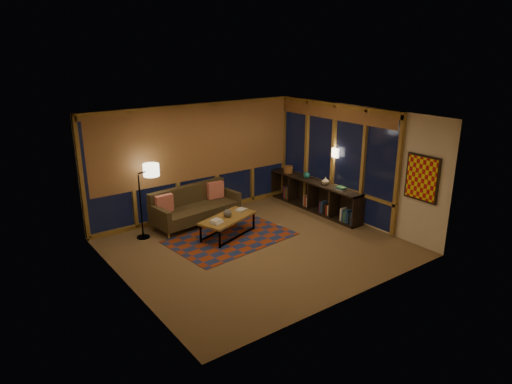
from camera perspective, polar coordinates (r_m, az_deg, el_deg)
floor at (r=9.49m, az=0.19°, el=-6.89°), size 5.50×5.00×0.01m
ceiling at (r=8.71m, az=0.21°, el=9.45°), size 5.50×5.00×0.01m
walls at (r=9.01m, az=0.20°, el=0.92°), size 5.51×5.01×2.70m
window_wall_back at (r=10.98m, az=-7.38°, el=3.91°), size 5.30×0.16×2.60m
window_wall_right at (r=11.16m, az=9.49°, el=4.03°), size 0.16×3.70×2.60m
wall_art at (r=9.67m, az=20.02°, el=1.63°), size 0.06×0.74×0.94m
wall_sconce at (r=10.97m, az=9.88°, el=4.84°), size 0.12×0.18×0.22m
sofa at (r=10.65m, az=-7.50°, el=-1.78°), size 2.14×1.06×0.84m
pillow_left at (r=10.29m, az=-11.38°, el=-1.53°), size 0.40×0.14×0.40m
pillow_right at (r=11.07m, az=-5.08°, el=0.18°), size 0.41×0.16×0.40m
area_rug at (r=9.92m, az=-3.19°, el=-5.74°), size 2.70×1.94×0.01m
coffee_table at (r=9.95m, az=-3.52°, el=-4.33°), size 1.45×1.01×0.44m
book_stack_a at (r=9.55m, az=-4.97°, el=-3.69°), size 0.27×0.24×0.07m
book_stack_b at (r=10.21m, az=-1.91°, el=-2.22°), size 0.31×0.28×0.05m
ceramic_pot at (r=9.85m, az=-3.57°, el=-2.63°), size 0.23×0.23×0.18m
floor_lamp at (r=9.96m, az=-14.23°, el=-1.36°), size 0.61×0.50×1.58m
bookshelf at (r=11.57m, az=7.18°, el=-0.39°), size 0.40×3.01×0.75m
basket at (r=12.11m, az=4.05°, el=2.85°), size 0.25×0.25×0.18m
teal_bowl at (r=11.62m, az=6.35°, el=2.11°), size 0.17×0.17×0.17m
vase at (r=11.15m, az=8.67°, el=1.39°), size 0.19×0.19×0.19m
shelf_book_stack at (r=10.83m, az=10.58°, el=0.46°), size 0.19×0.26×0.07m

